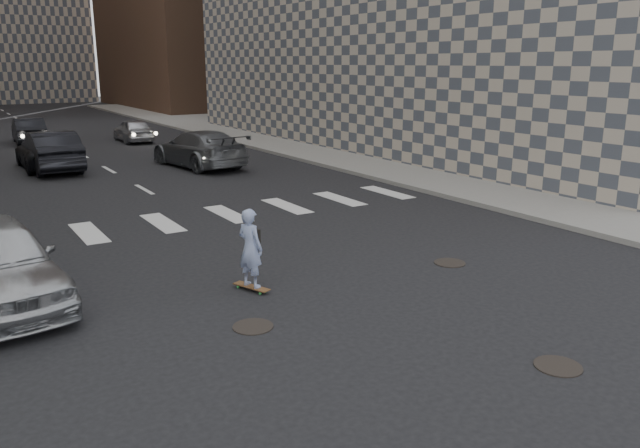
# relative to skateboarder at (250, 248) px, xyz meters

# --- Properties ---
(ground) EXTENTS (160.00, 160.00, 0.00)m
(ground) POSITION_rel_skateboarder_xyz_m (1.24, -2.82, -0.87)
(ground) COLOR black
(ground) RESTS_ON ground
(sidewalk_right) EXTENTS (13.00, 80.00, 0.15)m
(sidewalk_right) POSITION_rel_skateboarder_xyz_m (15.74, 17.18, -0.80)
(sidewalk_right) COLOR gray
(sidewalk_right) RESTS_ON ground
(manhole_a) EXTENTS (0.70, 0.70, 0.02)m
(manhole_a) POSITION_rel_skateboarder_xyz_m (2.44, -5.32, -0.86)
(manhole_a) COLOR black
(manhole_a) RESTS_ON ground
(manhole_b) EXTENTS (0.70, 0.70, 0.02)m
(manhole_b) POSITION_rel_skateboarder_xyz_m (-0.76, -1.62, -0.86)
(manhole_b) COLOR black
(manhole_b) RESTS_ON ground
(manhole_c) EXTENTS (0.70, 0.70, 0.02)m
(manhole_c) POSITION_rel_skateboarder_xyz_m (4.54, -0.82, -0.86)
(manhole_c) COLOR black
(manhole_c) RESTS_ON ground
(skateboarder) EXTENTS (0.56, 0.85, 1.66)m
(skateboarder) POSITION_rel_skateboarder_xyz_m (0.00, 0.00, 0.00)
(skateboarder) COLOR brown
(skateboarder) RESTS_ON ground
(traffic_car_a) EXTENTS (1.76, 5.01, 1.65)m
(traffic_car_a) POSITION_rel_skateboarder_xyz_m (-0.76, 17.18, -0.05)
(traffic_car_a) COLOR black
(traffic_car_a) RESTS_ON ground
(traffic_car_b) EXTENTS (2.90, 5.67, 1.57)m
(traffic_car_b) POSITION_rel_skateboarder_xyz_m (4.77, 14.89, -0.08)
(traffic_car_b) COLOR slate
(traffic_car_b) RESTS_ON ground
(traffic_car_c) EXTENTS (2.16, 4.66, 1.29)m
(traffic_car_c) POSITION_rel_skateboarder_xyz_m (-0.82, 18.01, -0.23)
(traffic_car_c) COLOR black
(traffic_car_c) RESTS_ON ground
(traffic_car_d) EXTENTS (1.64, 3.92, 1.33)m
(traffic_car_d) POSITION_rel_skateboarder_xyz_m (4.88, 25.18, -0.21)
(traffic_car_d) COLOR #BABCC2
(traffic_car_d) RESTS_ON ground
(traffic_car_e) EXTENTS (1.68, 4.36, 1.42)m
(traffic_car_e) POSITION_rel_skateboarder_xyz_m (-0.25, 27.59, -0.16)
(traffic_car_e) COLOR black
(traffic_car_e) RESTS_ON ground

